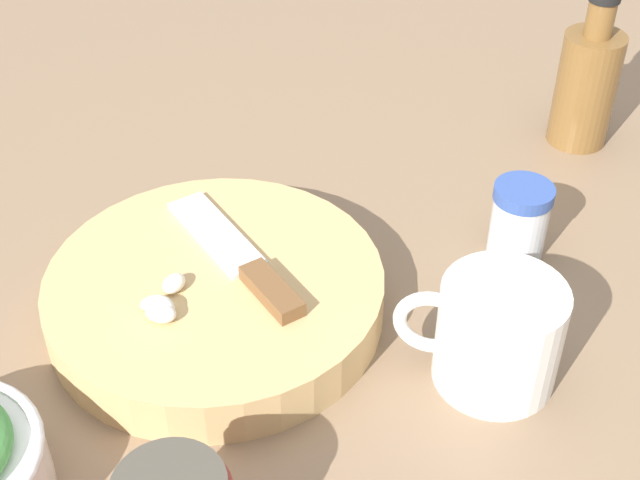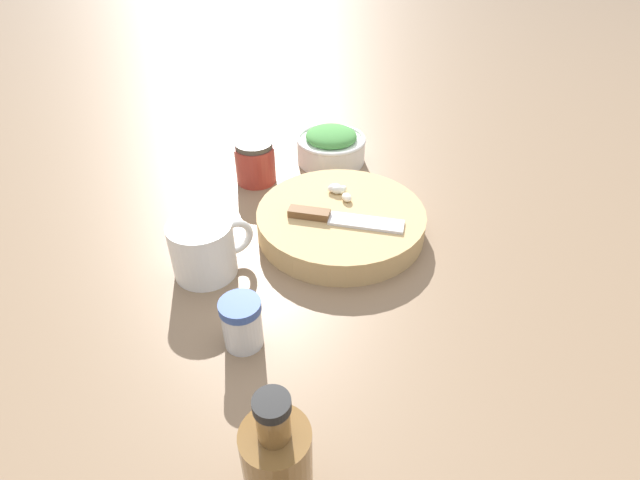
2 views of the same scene
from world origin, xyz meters
name	(u,v)px [view 1 (image 1 of 2)]	position (x,y,z in m)	size (l,w,h in m)	color
ground_plane	(349,268)	(0.00, 0.00, 0.00)	(5.00, 5.00, 0.00)	#7F664C
cutting_board	(216,295)	(0.09, -0.09, 0.02)	(0.28, 0.28, 0.04)	tan
chef_knife	(242,260)	(0.07, -0.07, 0.05)	(0.13, 0.17, 0.01)	brown
garlic_cloves	(163,302)	(0.14, -0.11, 0.05)	(0.06, 0.04, 0.01)	silver
spice_jar	(519,220)	(-0.08, 0.13, 0.04)	(0.05, 0.05, 0.07)	silver
coffee_mug	(496,334)	(0.08, 0.14, 0.04)	(0.10, 0.13, 0.09)	silver
oil_bottle	(587,84)	(-0.29, 0.16, 0.07)	(0.06, 0.06, 0.17)	brown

